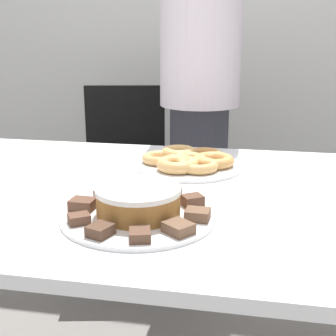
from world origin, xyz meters
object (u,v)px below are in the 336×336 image
plate_donuts (189,166)px  frosted_cake (138,201)px  plate_cake (139,216)px  office_chair_left (125,186)px  person_standing (201,94)px

plate_donuts → frosted_cake: size_ratio=1.69×
plate_donuts → frosted_cake: 0.44m
plate_cake → frosted_cake: bearing=104.0°
plate_donuts → frosted_cake: bearing=-97.2°
plate_cake → frosted_cake: size_ratio=1.83×
plate_cake → frosted_cake: 0.04m
office_chair_left → frosted_cake: 1.23m
person_standing → office_chair_left: person_standing is taller
office_chair_left → frosted_cake: bearing=-84.0°
plate_donuts → frosted_cake: frosted_cake is taller
plate_cake → plate_donuts: (0.05, 0.43, 0.00)m
office_chair_left → plate_cake: size_ratio=2.52×
office_chair_left → plate_donuts: bearing=-70.8°
person_standing → plate_donuts: (0.03, -0.54, -0.16)m
office_chair_left → plate_cake: 1.22m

